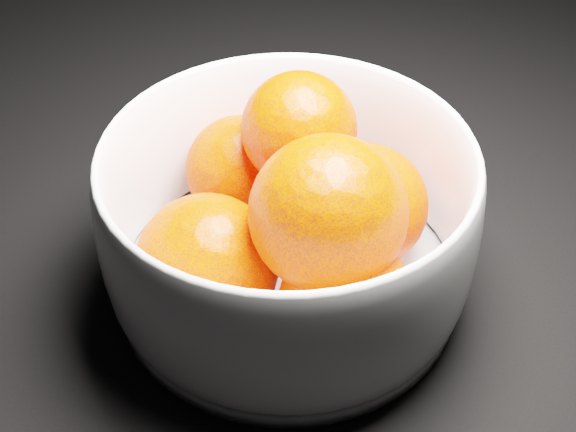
{
  "coord_description": "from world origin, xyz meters",
  "views": [
    {
      "loc": [
        0.22,
        -0.14,
        0.42
      ],
      "look_at": [
        0.25,
        0.25,
        0.07
      ],
      "focal_mm": 50.0,
      "sensor_mm": 36.0,
      "label": 1
    }
  ],
  "objects": [
    {
      "name": "orange_pile",
      "position": [
        0.25,
        0.24,
        0.07
      ],
      "size": [
        0.2,
        0.21,
        0.14
      ],
      "color": "#FF2F01",
      "rests_on": "bowl"
    },
    {
      "name": "bowl",
      "position": [
        0.25,
        0.25,
        0.06
      ],
      "size": [
        0.25,
        0.25,
        0.12
      ],
      "rotation": [
        0.0,
        0.0,
        -0.2
      ],
      "color": "white",
      "rests_on": "ground"
    }
  ]
}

